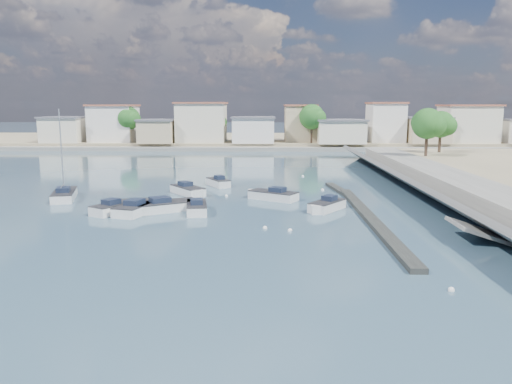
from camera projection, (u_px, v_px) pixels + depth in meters
ground at (276, 171)px, 69.71m from camera, size 400.00×400.00×0.00m
seawall_walkway at (498, 203)px, 42.61m from camera, size 5.00×90.00×1.80m
breakwater at (363, 211)px, 42.65m from camera, size 2.00×31.02×0.35m
far_shore_land at (272, 140)px, 120.80m from camera, size 160.00×40.00×1.40m
far_shore_quay at (273, 149)px, 100.17m from camera, size 160.00×2.50×0.80m
far_town at (323, 125)px, 105.02m from camera, size 113.01×12.80×8.35m
shore_trees at (316, 120)px, 96.17m from camera, size 74.56×38.32×7.92m
motorboat_a at (197, 208)px, 43.13m from camera, size 2.26×4.82×1.48m
motorboat_b at (117, 208)px, 43.06m from camera, size 3.72×4.70×1.48m
motorboat_c at (271, 196)px, 48.93m from camera, size 5.06×4.06×1.48m
motorboat_d at (326, 206)px, 43.68m from camera, size 3.73×4.23×1.48m
motorboat_e at (140, 208)px, 43.04m from camera, size 3.46×5.86×1.48m
motorboat_f at (218, 183)px, 57.13m from camera, size 3.13×4.02×1.48m
motorboat_g at (189, 191)px, 51.53m from camera, size 4.23×4.86×1.48m
motorboat_h at (170, 206)px, 43.74m from camera, size 5.99×4.67×1.48m
sailboat at (65, 194)px, 49.35m from camera, size 3.47×6.46×9.00m
mooring_buoys at (299, 208)px, 44.64m from camera, size 13.57×40.51×0.34m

